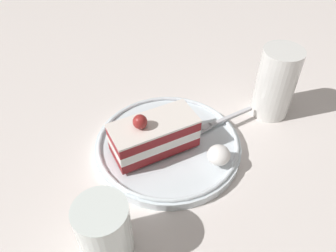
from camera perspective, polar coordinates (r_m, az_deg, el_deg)
The scene contains 7 objects.
ground_plane at distance 0.51m, azimuth 2.58°, elevation -4.52°, with size 2.40×2.40×0.00m, color silver.
dessert_plate at distance 0.50m, azimuth 0.00°, elevation -3.22°, with size 0.22×0.22×0.02m.
cake_slice at distance 0.47m, azimuth -2.46°, elevation -1.53°, with size 0.06×0.12×0.07m.
whipped_cream_dollop at distance 0.46m, azimuth 8.71°, elevation -4.95°, with size 0.03×0.03×0.03m, color white.
fork at distance 0.53m, azimuth 8.75°, elevation 0.71°, with size 0.02×0.12×0.00m.
drink_glass_near at distance 0.39m, azimuth -10.77°, elevation -17.49°, with size 0.06×0.06×0.08m.
drink_glass_far at distance 0.57m, azimuth 17.90°, elevation 6.64°, with size 0.06×0.06×0.12m.
Camera 1 is at (-0.29, 0.17, 0.38)m, focal length 35.49 mm.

